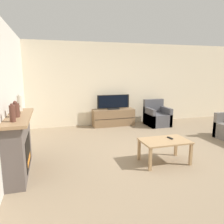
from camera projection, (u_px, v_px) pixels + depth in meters
The scene contains 13 objects.
ground_plane at pixel (163, 153), 4.85m from camera, with size 24.00×24.00×0.00m, color #89755B.
wall_back at pixel (121, 84), 7.41m from camera, with size 12.00×0.06×2.70m.
wall_left at pixel (4, 97), 3.74m from camera, with size 0.06×12.00×2.70m.
fireplace at pixel (18, 144), 3.84m from camera, with size 0.42×1.56×1.04m.
mantel_vase_left at pixel (12, 113), 3.28m from camera, with size 0.09×0.09×0.28m.
mantel_vase_centre_left at pixel (16, 110), 3.62m from camera, with size 0.12×0.12×0.28m.
mantel_vase_right at pixel (20, 103), 4.16m from camera, with size 0.09×0.09×0.33m.
mantel_clock at pixel (18, 110), 3.88m from camera, with size 0.08×0.11×0.15m.
tv_stand at pixel (113, 117), 7.23m from camera, with size 1.37×0.47×0.55m.
tv at pixel (113, 103), 7.14m from camera, with size 1.08×0.18×0.48m.
armchair at pixel (157, 117), 7.28m from camera, with size 0.70×0.76×0.84m.
coffee_table at pixel (165, 143), 4.28m from camera, with size 0.94×0.59×0.46m.
remote at pixel (170, 138), 4.37m from camera, with size 0.06×0.15×0.02m.
Camera 1 is at (-2.37, -4.10, 1.80)m, focal length 35.00 mm.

